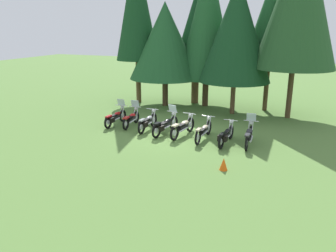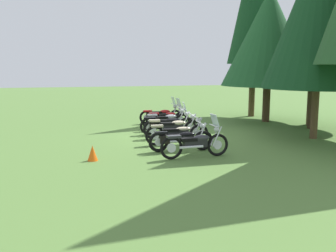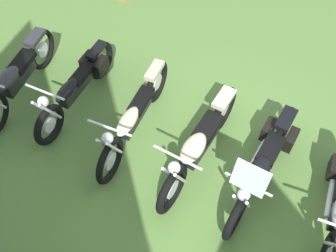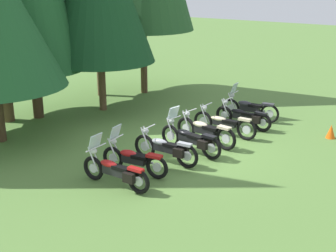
# 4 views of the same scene
# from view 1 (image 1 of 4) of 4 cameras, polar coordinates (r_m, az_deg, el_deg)

# --- Properties ---
(ground_plane) EXTENTS (80.00, 80.00, 0.00)m
(ground_plane) POSITION_cam_1_polar(r_m,az_deg,el_deg) (17.17, 1.12, -1.43)
(ground_plane) COLOR #547A38
(motorcycle_0) EXTENTS (0.78, 2.22, 1.35)m
(motorcycle_0) POSITION_cam_1_polar(r_m,az_deg,el_deg) (18.91, -8.88, 1.48)
(motorcycle_0) COLOR black
(motorcycle_0) RESTS_ON ground_plane
(motorcycle_1) EXTENTS (0.69, 2.14, 1.35)m
(motorcycle_1) POSITION_cam_1_polar(r_m,az_deg,el_deg) (18.56, -6.20, 1.31)
(motorcycle_1) COLOR black
(motorcycle_1) RESTS_ON ground_plane
(motorcycle_2) EXTENTS (0.69, 2.23, 1.03)m
(motorcycle_2) POSITION_cam_1_polar(r_m,az_deg,el_deg) (17.75, -3.49, 0.68)
(motorcycle_2) COLOR black
(motorcycle_2) RESTS_ON ground_plane
(motorcycle_3) EXTENTS (0.81, 2.38, 1.38)m
(motorcycle_3) POSITION_cam_1_polar(r_m,az_deg,el_deg) (17.13, -0.49, 0.21)
(motorcycle_3) COLOR black
(motorcycle_3) RESTS_ON ground_plane
(motorcycle_4) EXTENTS (0.72, 2.40, 1.04)m
(motorcycle_4) POSITION_cam_1_polar(r_m,az_deg,el_deg) (16.81, 2.54, -0.14)
(motorcycle_4) COLOR black
(motorcycle_4) RESTS_ON ground_plane
(motorcycle_5) EXTENTS (0.67, 2.43, 1.02)m
(motorcycle_5) POSITION_cam_1_polar(r_m,az_deg,el_deg) (16.37, 6.05, -0.78)
(motorcycle_5) COLOR black
(motorcycle_5) RESTS_ON ground_plane
(motorcycle_6) EXTENTS (0.67, 2.26, 1.00)m
(motorcycle_6) POSITION_cam_1_polar(r_m,az_deg,el_deg) (15.89, 9.77, -1.55)
(motorcycle_6) COLOR black
(motorcycle_6) RESTS_ON ground_plane
(motorcycle_7) EXTENTS (0.69, 2.31, 1.38)m
(motorcycle_7) POSITION_cam_1_polar(r_m,az_deg,el_deg) (15.93, 13.51, -1.49)
(motorcycle_7) COLOR black
(motorcycle_7) RESTS_ON ground_plane
(pine_tree_0) EXTENTS (2.95, 2.95, 10.46)m
(pine_tree_0) POSITION_cam_1_polar(r_m,az_deg,el_deg) (24.10, -5.33, 19.81)
(pine_tree_0) COLOR brown
(pine_tree_0) RESTS_ON ground_plane
(pine_tree_1) EXTENTS (4.77, 4.77, 6.84)m
(pine_tree_1) POSITION_cam_1_polar(r_m,az_deg,el_deg) (22.94, -0.50, 14.17)
(pine_tree_1) COLOR #42301E
(pine_tree_1) RESTS_ON ground_plane
(pine_tree_2) EXTENTS (3.22, 3.22, 7.78)m
(pine_tree_2) POSITION_cam_1_polar(r_m,az_deg,el_deg) (23.90, 4.80, 15.84)
(pine_tree_2) COLOR brown
(pine_tree_2) RESTS_ON ground_plane
(pine_tree_3) EXTENTS (3.79, 3.79, 9.62)m
(pine_tree_3) POSITION_cam_1_polar(r_m,az_deg,el_deg) (23.00, 6.71, 17.52)
(pine_tree_3) COLOR #42301E
(pine_tree_3) RESTS_ON ground_plane
(pine_tree_4) EXTENTS (4.35, 4.35, 8.07)m
(pine_tree_4) POSITION_cam_1_polar(r_m,az_deg,el_deg) (21.08, 11.49, 15.51)
(pine_tree_4) COLOR brown
(pine_tree_4) RESTS_ON ground_plane
(pine_tree_5) EXTENTS (3.14, 3.14, 8.62)m
(pine_tree_5) POSITION_cam_1_polar(r_m,az_deg,el_deg) (22.46, 17.18, 17.28)
(pine_tree_5) COLOR #4C3823
(pine_tree_5) RESTS_ON ground_plane
(traffic_cone) EXTENTS (0.32, 0.32, 0.48)m
(traffic_cone) POSITION_cam_1_polar(r_m,az_deg,el_deg) (13.11, 9.36, -6.36)
(traffic_cone) COLOR #EA590F
(traffic_cone) RESTS_ON ground_plane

